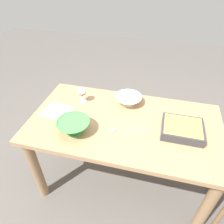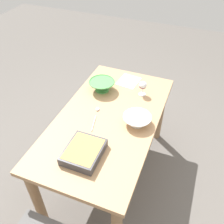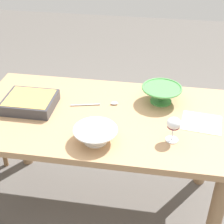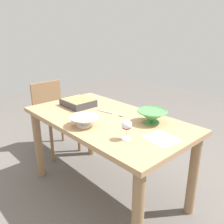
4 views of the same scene
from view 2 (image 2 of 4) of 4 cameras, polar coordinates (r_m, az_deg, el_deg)
name	(u,v)px [view 2 (image 2 of 4)]	position (r m, az deg, el deg)	size (l,w,h in m)	color
ground_plane	(109,172)	(2.60, -0.76, -13.50)	(8.00, 8.00, 0.00)	#5B5651
dining_table	(108,128)	(2.12, -0.91, -3.69)	(1.47, 0.80, 0.75)	tan
wine_glass	(143,86)	(2.24, 7.07, 5.98)	(0.07, 0.07, 0.14)	white
casserole_dish	(84,151)	(1.75, -6.51, -8.98)	(0.29, 0.24, 0.07)	#38383D
mixing_bowl	(102,85)	(2.30, -2.32, 6.16)	(0.24, 0.24, 0.10)	#4C994C
small_bowl	(137,119)	(1.97, 5.79, -1.70)	(0.23, 0.23, 0.08)	white
serving_spoon	(96,114)	(2.06, -3.64, -0.49)	(0.28, 0.08, 0.01)	silver
napkin	(129,81)	(2.46, 3.84, 7.08)	(0.21, 0.19, 0.00)	white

